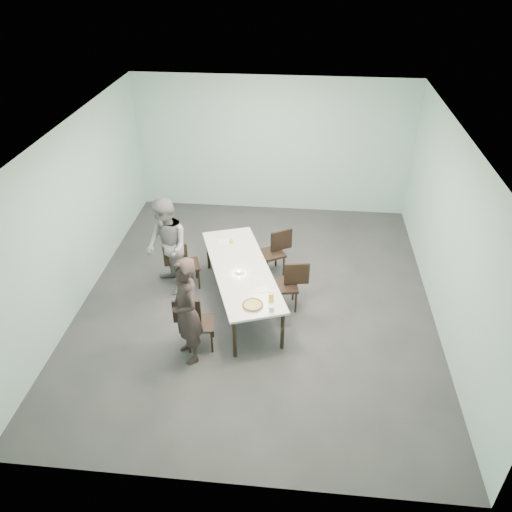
# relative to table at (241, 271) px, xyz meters

# --- Properties ---
(ground) EXTENTS (7.00, 7.00, 0.00)m
(ground) POSITION_rel_table_xyz_m (0.25, 0.14, -0.69)
(ground) COLOR #333335
(ground) RESTS_ON ground
(room_shell) EXTENTS (6.02, 7.02, 3.01)m
(room_shell) POSITION_rel_table_xyz_m (0.25, 0.14, 1.33)
(room_shell) COLOR #A5CFC9
(room_shell) RESTS_ON ground
(table) EXTENTS (1.72, 2.75, 0.75)m
(table) POSITION_rel_table_xyz_m (0.00, 0.00, 0.00)
(table) COLOR white
(table) RESTS_ON ground
(chair_near_left) EXTENTS (0.63, 0.47, 0.87)m
(chair_near_left) POSITION_rel_table_xyz_m (-0.57, -1.08, -0.19)
(chair_near_left) COLOR black
(chair_near_left) RESTS_ON ground
(chair_far_left) EXTENTS (0.65, 0.54, 0.87)m
(chair_far_left) POSITION_rel_table_xyz_m (-1.11, 0.44, -0.19)
(chair_far_left) COLOR black
(chair_far_left) RESTS_ON ground
(chair_near_right) EXTENTS (0.64, 0.48, 0.87)m
(chair_near_right) POSITION_rel_table_xyz_m (0.82, 0.02, -0.19)
(chair_near_right) COLOR black
(chair_near_right) RESTS_ON ground
(chair_far_right) EXTENTS (0.64, 0.57, 0.87)m
(chair_far_right) POSITION_rel_table_xyz_m (0.51, 1.03, -0.19)
(chair_far_right) COLOR black
(chair_far_right) RESTS_ON ground
(diner_near) EXTENTS (0.69, 0.76, 1.73)m
(diner_near) POSITION_rel_table_xyz_m (-0.62, -1.33, 0.17)
(diner_near) COLOR black
(diner_near) RESTS_ON ground
(diner_far) EXTENTS (1.04, 1.09, 1.77)m
(diner_far) POSITION_rel_table_xyz_m (-1.33, 0.33, 0.19)
(diner_far) COLOR gray
(diner_far) RESTS_ON ground
(pizza) EXTENTS (0.34, 0.34, 0.04)m
(pizza) POSITION_rel_table_xyz_m (0.30, -0.97, 0.08)
(pizza) COLOR white
(pizza) RESTS_ON table
(side_plate) EXTENTS (0.18, 0.18, 0.01)m
(side_plate) POSITION_rel_table_xyz_m (0.39, -0.55, 0.06)
(side_plate) COLOR white
(side_plate) RESTS_ON table
(beer_glass) EXTENTS (0.08, 0.08, 0.15)m
(beer_glass) POSITION_rel_table_xyz_m (0.56, -0.83, 0.13)
(beer_glass) COLOR gold
(beer_glass) RESTS_ON table
(water_tumbler) EXTENTS (0.08, 0.08, 0.09)m
(water_tumbler) POSITION_rel_table_xyz_m (0.58, -1.06, 0.10)
(water_tumbler) COLOR silver
(water_tumbler) RESTS_ON table
(tealight) EXTENTS (0.06, 0.06, 0.05)m
(tealight) POSITION_rel_table_xyz_m (-0.01, -0.16, 0.08)
(tealight) COLOR silver
(tealight) RESTS_ON table
(amber_tumbler) EXTENTS (0.07, 0.07, 0.08)m
(amber_tumbler) POSITION_rel_table_xyz_m (-0.27, 0.76, 0.10)
(amber_tumbler) COLOR gold
(amber_tumbler) RESTS_ON table
(menu) EXTENTS (0.36, 0.31, 0.01)m
(menu) POSITION_rel_table_xyz_m (-0.37, 0.80, 0.06)
(menu) COLOR silver
(menu) RESTS_ON table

